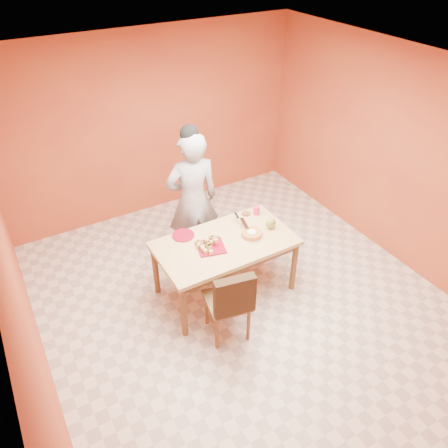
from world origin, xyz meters
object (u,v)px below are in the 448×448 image
pastry_platter (211,247)px  magenta_glass (257,210)px  dining_table (225,248)px  egg_ornament (271,223)px  red_dinner_plate (183,235)px  sponge_cake (252,234)px  person (193,201)px  checker_tin (246,214)px  dining_chair (228,300)px

pastry_platter → magenta_glass: 0.88m
dining_table → pastry_platter: 0.22m
egg_ornament → red_dinner_plate: bearing=136.4°
red_dinner_plate → egg_ornament: (0.97, -0.39, 0.07)m
sponge_cake → red_dinner_plate: bearing=149.0°
person → checker_tin: (0.54, -0.39, -0.15)m
sponge_cake → checker_tin: sponge_cake is taller
magenta_glass → dining_table: bearing=-155.0°
magenta_glass → checker_tin: magenta_glass is taller
dining_table → dining_chair: bearing=-117.3°
dining_table → dining_chair: 0.70m
dining_table → red_dinner_plate: bearing=137.0°
person → pastry_platter: (-0.16, -0.76, -0.16)m
red_dinner_plate → magenta_glass: size_ratio=2.36×
egg_ornament → checker_tin: egg_ornament is taller
person → egg_ornament: size_ratio=12.17×
pastry_platter → magenta_glass: bearing=20.5°
red_dinner_plate → pastry_platter: bearing=-64.1°
magenta_glass → checker_tin: (-0.12, 0.06, -0.04)m
dining_table → red_dinner_plate: (-0.37, 0.34, 0.10)m
red_dinner_plate → sponge_cake: (0.69, -0.41, 0.03)m
checker_tin → dining_table: bearing=-145.3°
pastry_platter → red_dinner_plate: size_ratio=1.15×
sponge_cake → dining_chair: bearing=-139.7°
dining_chair → pastry_platter: bearing=89.6°
pastry_platter → red_dinner_plate: 0.40m
dining_table → egg_ornament: (0.60, -0.05, 0.17)m
checker_tin → person: bearing=144.0°
dining_table → magenta_glass: bearing=25.0°
person → pastry_platter: bearing=86.5°
egg_ornament → pastry_platter: bearing=156.0°
pastry_platter → checker_tin: checker_tin is taller
pastry_platter → sponge_cake: (0.51, -0.06, 0.03)m
sponge_cake → dining_table: bearing=167.7°
dining_chair → sponge_cake: dining_chair is taller
magenta_glass → pastry_platter: bearing=-159.5°
person → red_dinner_plate: person is taller
person → sponge_cake: person is taller
checker_tin → dining_chair: bearing=-130.6°
egg_ornament → magenta_glass: egg_ornament is taller
person → sponge_cake: (0.36, -0.81, -0.12)m
red_dinner_plate → sponge_cake: 0.80m
red_dinner_plate → sponge_cake: bearing=-31.0°
checker_tin → red_dinner_plate: bearing=-179.6°
dining_chair → person: size_ratio=0.53×
dining_chair → magenta_glass: size_ratio=8.81×
sponge_cake → egg_ornament: 0.29m
dining_chair → pastry_platter: 0.66m
sponge_cake → pastry_platter: bearing=173.8°
person → magenta_glass: size_ratio=16.70×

